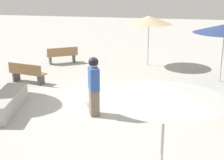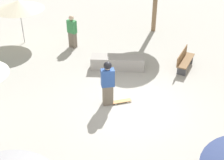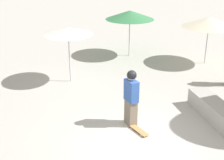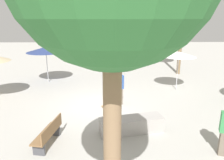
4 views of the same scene
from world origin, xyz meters
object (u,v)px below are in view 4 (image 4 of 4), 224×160
at_px(shade_umbrella_white, 179,54).
at_px(concrete_ledge, 131,125).
at_px(skateboard, 109,105).
at_px(skater_main, 118,86).
at_px(shade_umbrella_grey, 120,46).
at_px(bench_far, 49,134).
at_px(shade_umbrella_navy, 46,50).

bearing_deg(shade_umbrella_white, concrete_ledge, -32.71).
relative_size(skateboard, concrete_ledge, 0.31).
xyz_separation_m(skater_main, shade_umbrella_grey, (-6.16, 0.37, 1.24)).
bearing_deg(shade_umbrella_grey, shade_umbrella_white, 40.77).
relative_size(skater_main, shade_umbrella_grey, 0.72).
bearing_deg(concrete_ledge, skateboard, -161.74).
relative_size(bench_far, shade_umbrella_grey, 0.65).
height_order(skateboard, shade_umbrella_white, shade_umbrella_white).
height_order(shade_umbrella_grey, shade_umbrella_white, shade_umbrella_grey).
distance_m(bench_far, shade_umbrella_grey, 10.37).
xyz_separation_m(skater_main, skateboard, (0.22, -0.47, -0.94)).
xyz_separation_m(skater_main, shade_umbrella_white, (-2.33, 3.67, 1.19)).
relative_size(skater_main, concrete_ledge, 0.73).
height_order(bench_far, shade_umbrella_grey, shade_umbrella_grey).
relative_size(concrete_ledge, shade_umbrella_white, 1.08).
distance_m(skater_main, shade_umbrella_navy, 6.35).
height_order(skater_main, skateboard, skater_main).
height_order(skater_main, shade_umbrella_grey, shade_umbrella_grey).
xyz_separation_m(concrete_ledge, bench_far, (0.83, -2.94, 0.13)).
height_order(skateboard, shade_umbrella_grey, shade_umbrella_grey).
distance_m(bench_far, shade_umbrella_white, 8.80).
distance_m(skateboard, bench_far, 4.01).
distance_m(shade_umbrella_navy, shade_umbrella_grey, 5.37).
height_order(skater_main, bench_far, skater_main).
bearing_deg(skateboard, shade_umbrella_navy, -78.47).
height_order(skateboard, shade_umbrella_navy, shade_umbrella_navy).
bearing_deg(skater_main, shade_umbrella_grey, -120.46).
xyz_separation_m(shade_umbrella_grey, shade_umbrella_white, (3.82, 3.30, -0.05)).
bearing_deg(shade_umbrella_navy, concrete_ledge, 35.66).
relative_size(shade_umbrella_navy, shade_umbrella_grey, 1.00).
xyz_separation_m(skateboard, shade_umbrella_grey, (-6.38, 0.85, 2.18)).
height_order(bench_far, shade_umbrella_white, shade_umbrella_white).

